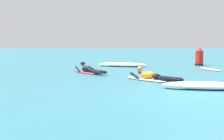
{
  "coord_description": "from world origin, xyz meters",
  "views": [
    {
      "loc": [
        -3.54,
        -7.47,
        1.37
      ],
      "look_at": [
        -1.75,
        4.49,
        0.28
      ],
      "focal_mm": 48.14,
      "sensor_mm": 36.0,
      "label": 1
    }
  ],
  "objects_px": {
    "drifting_surfboard": "(210,69)",
    "channel_marker_buoy": "(199,58)",
    "surfer_far": "(89,70)",
    "surfer_near": "(151,77)"
  },
  "relations": [
    {
      "from": "drifting_surfboard",
      "to": "channel_marker_buoy",
      "type": "distance_m",
      "value": 2.98
    },
    {
      "from": "channel_marker_buoy",
      "to": "surfer_far",
      "type": "bearing_deg",
      "value": -152.3
    },
    {
      "from": "surfer_far",
      "to": "drifting_surfboard",
      "type": "height_order",
      "value": "surfer_far"
    },
    {
      "from": "surfer_far",
      "to": "channel_marker_buoy",
      "type": "height_order",
      "value": "channel_marker_buoy"
    },
    {
      "from": "surfer_near",
      "to": "drifting_surfboard",
      "type": "xyz_separation_m",
      "value": [
        4.2,
        3.8,
        -0.1
      ]
    },
    {
      "from": "surfer_far",
      "to": "drifting_surfboard",
      "type": "bearing_deg",
      "value": 7.3
    },
    {
      "from": "surfer_far",
      "to": "drifting_surfboard",
      "type": "xyz_separation_m",
      "value": [
        6.26,
        0.8,
        -0.11
      ]
    },
    {
      "from": "surfer_far",
      "to": "channel_marker_buoy",
      "type": "relative_size",
      "value": 2.09
    },
    {
      "from": "surfer_near",
      "to": "surfer_far",
      "type": "relative_size",
      "value": 0.96
    },
    {
      "from": "drifting_surfboard",
      "to": "channel_marker_buoy",
      "type": "relative_size",
      "value": 1.63
    }
  ]
}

